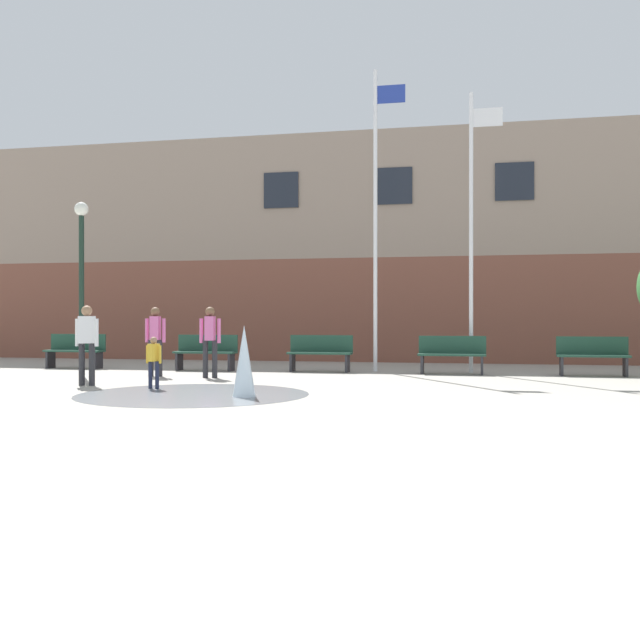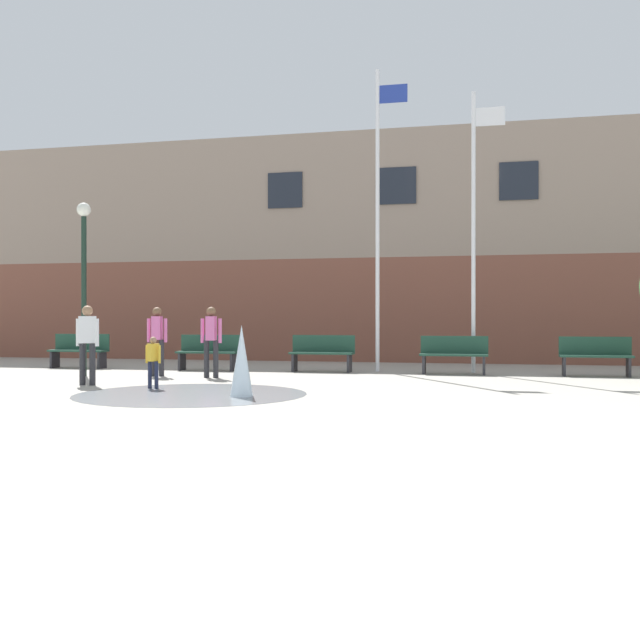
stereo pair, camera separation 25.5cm
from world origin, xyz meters
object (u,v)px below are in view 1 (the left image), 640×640
Objects in this scene: park_bench_far_left at (76,350)px; flagpole_left at (377,211)px; park_bench_under_left_flagpole at (320,353)px; teen_by_trashcan at (87,339)px; child_with_pink_shirt at (154,358)px; flagpole_right at (473,223)px; lamp_post_left_lane at (81,263)px; adult_watching at (155,336)px; park_bench_center at (452,354)px; park_bench_left_of_flagpoles at (206,352)px; adult_near_bench at (210,336)px; park_bench_under_right_flagpole at (593,355)px.

park_bench_far_left is 8.76m from flagpole_left.
teen_by_trashcan is (-3.73, -4.68, 0.45)m from park_bench_under_left_flagpole.
flagpole_left reaches higher than child_with_pink_shirt.
park_bench_under_left_flagpole is at bearing -172.90° from flagpole_right.
flagpole_left reaches higher than flagpole_right.
child_with_pink_shirt is 0.13× the size of flagpole_left.
adult_watching is at bearing 12.32° from lamp_post_left_lane.
park_bench_center is at bearing 4.56° from teen_by_trashcan.
park_bench_under_left_flagpole is (6.64, 0.14, 0.00)m from park_bench_far_left.
park_bench_left_of_flagpoles is (3.70, -0.07, 0.00)m from park_bench_far_left.
adult_near_bench reaches higher than park_bench_under_left_flagpole.
flagpole_right is at bearing -0.00° from flagpole_left.
park_bench_under_right_flagpole is 1.62× the size of child_with_pink_shirt.
lamp_post_left_lane reaches higher than park_bench_under_right_flagpole.
adult_near_bench is 5.37m from flagpole_left.
park_bench_left_of_flagpoles is 0.21× the size of flagpole_left.
adult_watching is 1.39m from adult_near_bench.
child_with_pink_shirt is 0.14× the size of flagpole_right.
park_bench_under_left_flagpole and park_bench_under_right_flagpole have the same top height.
park_bench_center is 6.99m from adult_watching.
flagpole_right is (7.44, 5.14, 2.73)m from teen_by_trashcan.
flagpole_left is (3.36, 2.83, 3.09)m from adult_near_bench.
lamp_post_left_lane is (-3.04, -0.21, 1.67)m from adult_near_bench.
park_bench_far_left is at bearing -136.37° from adult_watching.
lamp_post_left_lane is at bearing -57.02° from park_bench_far_left.
park_bench_under_left_flagpole is 6.00m from teen_by_trashcan.
park_bench_center is 1.01× the size of teen_by_trashcan.
teen_by_trashcan is at bearing -57.34° from park_bench_far_left.
park_bench_under_right_flagpole is (13.09, 0.16, 0.00)m from park_bench_far_left.
flagpole_left reaches higher than adult_near_bench.
child_with_pink_shirt is at bearing -80.57° from park_bench_left_of_flagpoles.
adult_near_bench reaches higher than park_bench_center.
park_bench_left_of_flagpoles is 5.60m from flagpole_left.
park_bench_far_left is 1.00× the size of park_bench_under_left_flagpole.
lamp_post_left_lane is (-1.32, 2.09, 1.67)m from teen_by_trashcan.
park_bench_far_left is at bearing -178.83° from park_bench_under_left_flagpole.
park_bench_under_right_flagpole is at bearing 89.19° from adult_watching.
adult_watching is 0.21× the size of flagpole_left.
adult_watching is at bearing -167.16° from park_bench_under_right_flagpole.
teen_by_trashcan is 2.99m from lamp_post_left_lane.
park_bench_center is 3.27m from flagpole_right.
park_bench_far_left and park_bench_under_left_flagpole have the same top height.
park_bench_left_of_flagpoles is 1.00× the size of park_bench_center.
park_bench_center is 1.62× the size of child_with_pink_shirt.
flagpole_right is (7.11, 2.68, 2.73)m from adult_watching.
park_bench_left_of_flagpoles is at bearing 48.34° from lamp_post_left_lane.
park_bench_under_right_flagpole is (6.44, 0.02, 0.00)m from park_bench_under_left_flagpole.
adult_near_bench is at bearing -153.67° from flagpole_right.
child_with_pink_shirt is at bearing -122.35° from flagpole_left.
teen_by_trashcan is (-10.18, -4.70, 0.45)m from park_bench_under_right_flagpole.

